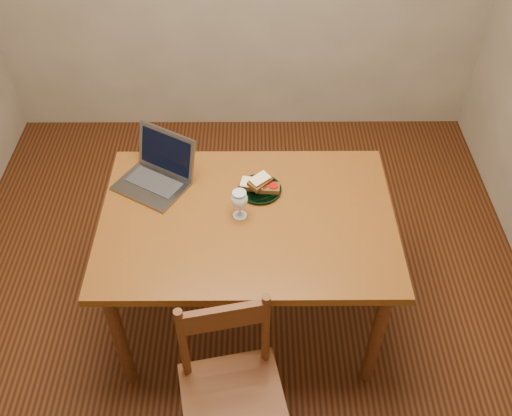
{
  "coord_description": "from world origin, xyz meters",
  "views": [
    {
      "loc": [
        0.08,
        -1.84,
        2.54
      ],
      "look_at": [
        0.09,
        -0.1,
        0.8
      ],
      "focal_mm": 40.0,
      "sensor_mm": 36.0,
      "label": 1
    }
  ],
  "objects_px": {
    "laptop": "(158,170)",
    "plate": "(260,190)",
    "table": "(248,230)",
    "milk_glass": "(240,204)",
    "chair": "(232,388)"
  },
  "relations": [
    {
      "from": "table",
      "to": "chair",
      "type": "xyz_separation_m",
      "value": [
        -0.06,
        -0.67,
        -0.19
      ]
    },
    {
      "from": "table",
      "to": "laptop",
      "type": "distance_m",
      "value": 0.5
    },
    {
      "from": "table",
      "to": "milk_glass",
      "type": "relative_size",
      "value": 9.08
    },
    {
      "from": "table",
      "to": "plate",
      "type": "distance_m",
      "value": 0.2
    },
    {
      "from": "chair",
      "to": "table",
      "type": "bearing_deg",
      "value": 73.67
    },
    {
      "from": "table",
      "to": "milk_glass",
      "type": "xyz_separation_m",
      "value": [
        -0.03,
        0.0,
        0.16
      ]
    },
    {
      "from": "milk_glass",
      "to": "laptop",
      "type": "height_order",
      "value": "laptop"
    },
    {
      "from": "milk_glass",
      "to": "table",
      "type": "bearing_deg",
      "value": -7.27
    },
    {
      "from": "chair",
      "to": "laptop",
      "type": "height_order",
      "value": "laptop"
    },
    {
      "from": "table",
      "to": "milk_glass",
      "type": "bearing_deg",
      "value": 172.73
    },
    {
      "from": "milk_glass",
      "to": "laptop",
      "type": "bearing_deg",
      "value": 147.88
    },
    {
      "from": "plate",
      "to": "chair",
      "type": "bearing_deg",
      "value": -98.01
    },
    {
      "from": "laptop",
      "to": "plate",
      "type": "bearing_deg",
      "value": 21.17
    },
    {
      "from": "laptop",
      "to": "milk_glass",
      "type": "bearing_deg",
      "value": -1.17
    },
    {
      "from": "milk_glass",
      "to": "laptop",
      "type": "relative_size",
      "value": 0.35
    }
  ]
}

